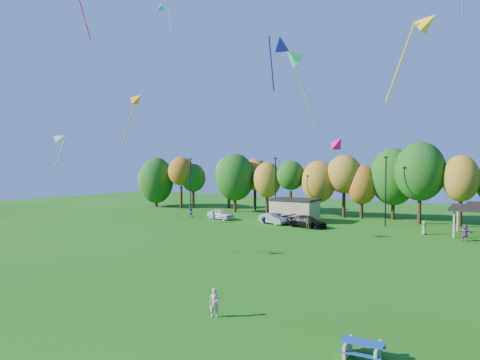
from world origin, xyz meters
The scene contains 22 objects.
ground centered at (0.00, 0.00, 0.00)m, with size 160.00×160.00×0.00m, color #19600F.
tree_line centered at (-1.03, 45.51, 5.91)m, with size 93.57×10.55×11.15m.
lamp_posts centered at (2.00, 40.00, 4.90)m, with size 64.50×0.25×9.09m.
utility_building centered at (-10.00, 38.00, 1.64)m, with size 6.30×4.30×3.25m.
picnic_table centered at (9.87, 0.00, 0.42)m, with size 1.79×1.52×0.73m.
kite_flyer centered at (1.91, 0.84, 0.75)m, with size 0.55×0.36×1.50m, color beige.
car_a centered at (-20.25, 34.57, 0.76)m, with size 1.80×4.46×1.52m, color white.
car_b centered at (-11.49, 34.23, 0.72)m, with size 1.53×4.38×1.44m, color gray.
car_c centered at (-10.82, 35.12, 0.68)m, with size 2.27×4.92×1.37m, color #0B1946.
car_d centered at (-6.27, 33.55, 0.76)m, with size 2.13×5.24×1.52m, color black.
far_person_0 centered at (-19.15, 31.09, 0.84)m, with size 1.09×0.63×1.68m, color teal.
far_person_1 centered at (7.33, 35.34, 0.77)m, with size 0.75×0.49×1.54m, color #819E6C.
far_person_3 centered at (11.65, 32.96, 0.88)m, with size 1.63×0.52×1.75m, color #833A8B.
far_person_4 centered at (-25.55, 34.16, 0.90)m, with size 0.88×0.68×1.80m, color teal.
far_person_5 centered at (-5.59, 32.02, 0.83)m, with size 0.98×0.41×1.67m, color #657C4C.
kite_4 centered at (-22.11, 23.92, 27.84)m, with size 2.47×2.09×4.42m.
kite_5 centered at (-0.23, 15.39, 16.95)m, with size 3.93×3.51×7.54m.
kite_6 centered at (-17.21, 14.70, 14.71)m, with size 3.30×1.60×5.46m.
kite_9 centered at (-17.01, 5.54, 10.20)m, with size 2.04×1.52×3.40m.
kite_13 centered at (10.72, 10.34, 16.43)m, with size 3.29×1.44×5.46m.
kite_14 centered at (0.38, 11.93, 17.13)m, with size 1.61×2.88×4.57m.
kite_15 centered at (5.63, 9.47, 9.42)m, with size 1.49×1.34×1.22m.
Camera 1 is at (14.51, -17.40, 7.97)m, focal length 32.00 mm.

